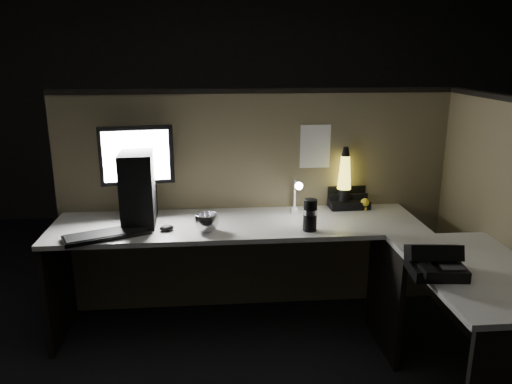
{
  "coord_description": "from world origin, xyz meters",
  "views": [
    {
      "loc": [
        -0.3,
        -2.35,
        1.77
      ],
      "look_at": [
        -0.06,
        0.35,
        1.0
      ],
      "focal_mm": 35.0,
      "sensor_mm": 36.0,
      "label": 1
    }
  ],
  "objects": [
    {
      "name": "floor",
      "position": [
        0.0,
        0.0,
        0.0
      ],
      "size": [
        6.0,
        6.0,
        0.0
      ],
      "primitive_type": "plane",
      "color": "black",
      "rests_on": "ground"
    },
    {
      "name": "room_shell",
      "position": [
        0.0,
        0.0,
        1.62
      ],
      "size": [
        6.0,
        6.0,
        6.0
      ],
      "color": "silver",
      "rests_on": "ground"
    },
    {
      "name": "partition_back",
      "position": [
        0.0,
        0.93,
        0.75
      ],
      "size": [
        2.66,
        0.06,
        1.5
      ],
      "primitive_type": "cube",
      "color": "brown",
      "rests_on": "ground"
    },
    {
      "name": "partition_right",
      "position": [
        1.33,
        0.1,
        0.75
      ],
      "size": [
        0.06,
        1.66,
        1.5
      ],
      "primitive_type": "cube",
      "color": "brown",
      "rests_on": "ground"
    },
    {
      "name": "desk",
      "position": [
        0.18,
        0.25,
        0.58
      ],
      "size": [
        2.6,
        1.6,
        0.73
      ],
      "color": "beige",
      "rests_on": "ground"
    },
    {
      "name": "pc_tower",
      "position": [
        -0.76,
        0.69,
        0.96
      ],
      "size": [
        0.21,
        0.44,
        0.45
      ],
      "primitive_type": "cube",
      "rotation": [
        0.0,
        0.0,
        0.04
      ],
      "color": "black",
      "rests_on": "desk"
    },
    {
      "name": "monitor",
      "position": [
        -0.77,
        0.77,
        1.08
      ],
      "size": [
        0.46,
        0.2,
        0.59
      ],
      "rotation": [
        0.0,
        0.0,
        0.15
      ],
      "color": "black",
      "rests_on": "desk"
    },
    {
      "name": "keyboard",
      "position": [
        -0.92,
        0.41,
        0.74
      ],
      "size": [
        0.51,
        0.34,
        0.02
      ],
      "primitive_type": "cube",
      "rotation": [
        0.0,
        0.0,
        0.4
      ],
      "color": "black",
      "rests_on": "desk"
    },
    {
      "name": "mouse",
      "position": [
        -0.58,
        0.49,
        0.75
      ],
      "size": [
        0.1,
        0.09,
        0.03
      ],
      "primitive_type": "ellipsoid",
      "rotation": [
        0.0,
        0.0,
        0.37
      ],
      "color": "black",
      "rests_on": "desk"
    },
    {
      "name": "clip_lamp",
      "position": [
        0.24,
        0.68,
        0.87
      ],
      "size": [
        0.05,
        0.19,
        0.25
      ],
      "color": "white",
      "rests_on": "desk"
    },
    {
      "name": "organizer",
      "position": [
        0.62,
        0.89,
        0.78
      ],
      "size": [
        0.27,
        0.24,
        0.2
      ],
      "rotation": [
        0.0,
        0.0,
        0.04
      ],
      "color": "black",
      "rests_on": "desk"
    },
    {
      "name": "lava_lamp",
      "position": [
        0.59,
        0.85,
        0.91
      ],
      "size": [
        0.11,
        0.11,
        0.42
      ],
      "color": "black",
      "rests_on": "desk"
    },
    {
      "name": "travel_mug",
      "position": [
        0.27,
        0.42,
        0.83
      ],
      "size": [
        0.09,
        0.09,
        0.19
      ],
      "primitive_type": "cylinder",
      "color": "black",
      "rests_on": "desk"
    },
    {
      "name": "steel_mug",
      "position": [
        -0.34,
        0.45,
        0.78
      ],
      "size": [
        0.18,
        0.18,
        0.11
      ],
      "primitive_type": "imported",
      "rotation": [
        0.0,
        0.0,
        -0.36
      ],
      "color": "silver",
      "rests_on": "desk"
    },
    {
      "name": "figurine",
      "position": [
        0.72,
        0.78,
        0.78
      ],
      "size": [
        0.06,
        0.06,
        0.06
      ],
      "primitive_type": "sphere",
      "color": "yellow",
      "rests_on": "desk"
    },
    {
      "name": "pinned_paper",
      "position": [
        0.39,
        0.9,
        1.15
      ],
      "size": [
        0.2,
        0.0,
        0.29
      ],
      "primitive_type": "cube",
      "color": "white",
      "rests_on": "partition_back"
    },
    {
      "name": "desk_phone",
      "position": [
        0.76,
        -0.22,
        0.79
      ],
      "size": [
        0.27,
        0.28,
        0.15
      ],
      "rotation": [
        0.0,
        0.0,
        -0.1
      ],
      "color": "black",
      "rests_on": "desk"
    }
  ]
}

